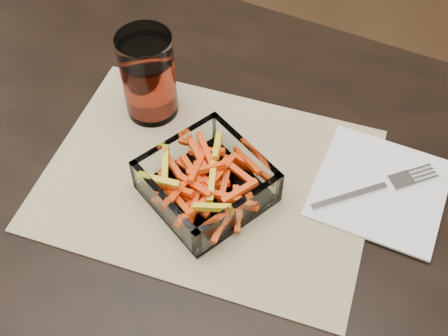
{
  "coord_description": "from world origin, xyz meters",
  "views": [
    {
      "loc": [
        0.35,
        -0.35,
        1.39
      ],
      "look_at": [
        0.15,
        0.07,
        0.78
      ],
      "focal_mm": 45.0,
      "sensor_mm": 36.0,
      "label": 1
    }
  ],
  "objects": [
    {
      "name": "glass_bowl",
      "position": [
        0.14,
        0.04,
        0.78
      ],
      "size": [
        0.19,
        0.19,
        0.06
      ],
      "rotation": [
        0.0,
        0.0,
        -0.44
      ],
      "color": "white",
      "rests_on": "placemat"
    },
    {
      "name": "placemat",
      "position": [
        0.13,
        0.06,
        0.75
      ],
      "size": [
        0.49,
        0.39,
        0.0
      ],
      "primitive_type": "cube",
      "rotation": [
        0.0,
        0.0,
        0.14
      ],
      "color": "tan",
      "rests_on": "dining_table"
    },
    {
      "name": "dining_table",
      "position": [
        0.0,
        0.0,
        0.66
      ],
      "size": [
        1.6,
        0.9,
        0.75
      ],
      "color": "black",
      "rests_on": "ground"
    },
    {
      "name": "fork",
      "position": [
        0.35,
        0.15,
        0.76
      ],
      "size": [
        0.14,
        0.15,
        0.0
      ],
      "rotation": [
        0.0,
        0.0,
        -0.78
      ],
      "color": "silver",
      "rests_on": "napkin"
    },
    {
      "name": "napkin",
      "position": [
        0.35,
        0.15,
        0.76
      ],
      "size": [
        0.18,
        0.18,
        0.0
      ],
      "primitive_type": "cube",
      "rotation": [
        0.0,
        0.0,
        0.03
      ],
      "color": "white",
      "rests_on": "placemat"
    },
    {
      "name": "tumbler",
      "position": [
        -0.01,
        0.14,
        0.82
      ],
      "size": [
        0.08,
        0.08,
        0.14
      ],
      "color": "white",
      "rests_on": "placemat"
    }
  ]
}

